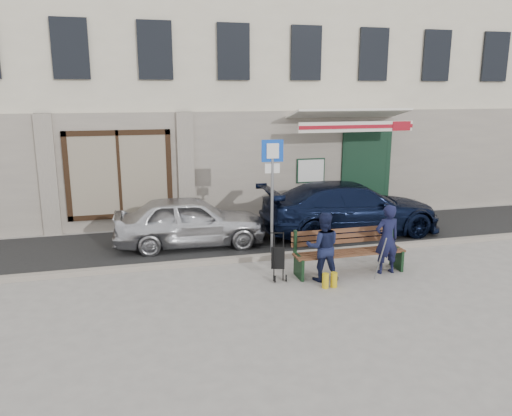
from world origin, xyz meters
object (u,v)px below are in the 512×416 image
object	(u,v)px
car_navy	(351,208)
parking_sign	(272,179)
stroller	(278,259)
car_silver	(190,221)
bench	(347,252)
woman	(323,247)
man	(387,239)

from	to	relation	value
car_navy	parking_sign	world-z (taller)	parking_sign
car_navy	stroller	size ratio (longest dim) A/B	5.10
stroller	car_navy	bearing A→B (deg)	60.48
parking_sign	car_silver	bearing A→B (deg)	151.11
parking_sign	stroller	bearing A→B (deg)	-97.48
car_navy	bench	xyz separation A→B (m)	(-1.34, -2.72, -0.25)
car_navy	parking_sign	size ratio (longest dim) A/B	1.80
woman	car_navy	bearing A→B (deg)	-110.02
car_silver	man	size ratio (longest dim) A/B	2.51
car_silver	car_navy	xyz separation A→B (m)	(4.28, -0.04, 0.07)
parking_sign	bench	bearing A→B (deg)	-49.25
man	parking_sign	bearing A→B (deg)	-44.48
man	stroller	bearing A→B (deg)	-8.25
car_silver	parking_sign	world-z (taller)	parking_sign
bench	stroller	xyz separation A→B (m)	(-1.50, 0.04, -0.04)
bench	car_navy	bearing A→B (deg)	63.76
parking_sign	bench	distance (m)	2.40
stroller	parking_sign	bearing A→B (deg)	95.46
parking_sign	woman	size ratio (longest dim) A/B	1.91
car_navy	woman	xyz separation A→B (m)	(-1.99, -2.97, 0.00)
bench	car_silver	bearing A→B (deg)	136.93
man	bench	bearing A→B (deg)	-16.38
parking_sign	man	xyz separation A→B (m)	(1.98, -1.80, -1.07)
parking_sign	woman	xyz separation A→B (m)	(0.53, -1.85, -1.10)
stroller	bench	bearing A→B (deg)	15.58
parking_sign	bench	size ratio (longest dim) A/B	1.12
car_silver	stroller	distance (m)	3.07
woman	stroller	bearing A→B (deg)	-5.21
car_silver	bench	world-z (taller)	car_silver
parking_sign	stroller	distance (m)	2.11
parking_sign	stroller	world-z (taller)	parking_sign
car_silver	bench	size ratio (longest dim) A/B	1.55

